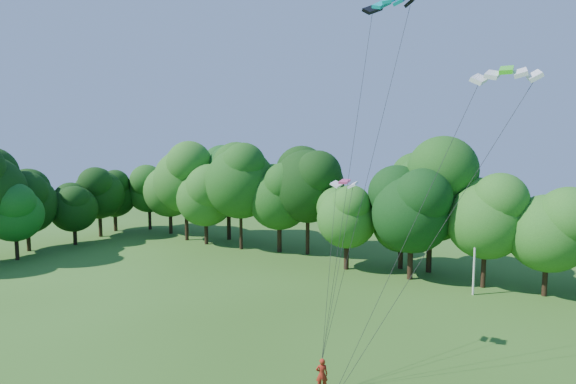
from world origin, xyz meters
The scene contains 7 objects.
utility_pole centered at (6.58, 31.44, 3.81)m, with size 1.47×0.19×7.36m.
kite_flyer_left centered at (2.41, 10.81, 0.89)m, with size 0.65×0.43×1.78m, color maroon.
kite_green centered at (10.29, 13.66, 16.44)m, with size 2.95×1.47×0.57m.
kite_pink centered at (1.74, 14.87, 10.88)m, with size 1.62×0.88×0.25m.
tree_back_west centered at (-26.35, 38.40, 8.63)m, with size 9.50×9.50×13.82m.
tree_back_center centered at (0.50, 33.16, 7.60)m, with size 8.37×8.37×12.17m.
tree_flank_west centered at (-39.85, 17.00, 6.06)m, with size 6.68×6.68×9.71m.
Camera 1 is at (12.80, -9.45, 13.01)m, focal length 28.00 mm.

